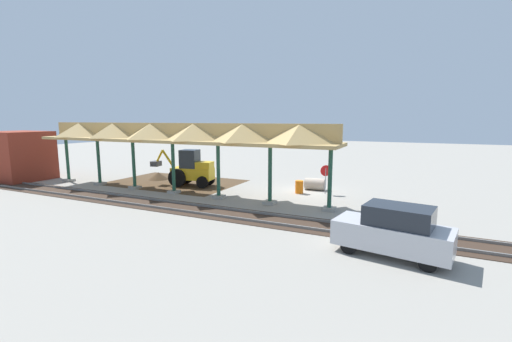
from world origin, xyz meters
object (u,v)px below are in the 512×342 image
Objects in this scene: brick_utility_building at (18,156)px; concrete_pipe at (315,184)px; stop_sign at (326,173)px; backhoe at (191,170)px; traffic_barrel at (299,187)px; distant_parked_car at (393,231)px.

concrete_pipe is at bearing -165.10° from brick_utility_building.
stop_sign is 0.39× the size of backhoe.
stop_sign is 0.43× the size of brick_utility_building.
backhoe is 1.11× the size of brick_utility_building.
brick_utility_building reaches higher than backhoe.
traffic_barrel is (0.69, 1.59, 0.01)m from concrete_pipe.
brick_utility_building reaches higher than traffic_barrel.
backhoe reaches higher than traffic_barrel.
backhoe is 9.57m from concrete_pipe.
stop_sign reaches higher than distant_parked_car.
stop_sign is 2.05m from traffic_barrel.
distant_parked_car reaches higher than traffic_barrel.
stop_sign is 0.45× the size of distant_parked_car.
stop_sign is 1.36× the size of concrete_pipe.
concrete_pipe is 0.32× the size of brick_utility_building.
backhoe is 1.16× the size of distant_parked_car.
brick_utility_building reaches higher than distant_parked_car.
backhoe is 17.25m from distant_parked_car.
concrete_pipe is (-9.19, -2.54, -0.84)m from backhoe.
backhoe reaches higher than concrete_pipe.
distant_parked_car is at bearing 126.08° from traffic_barrel.
distant_parked_car is at bearing 117.04° from stop_sign.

